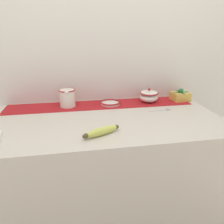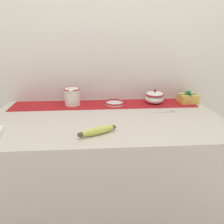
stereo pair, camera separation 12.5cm
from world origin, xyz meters
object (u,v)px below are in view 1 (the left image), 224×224
(banana, at_px, (101,131))
(cream_pitcher, at_px, (67,97))
(small_dish, at_px, (110,103))
(sugar_bowl, at_px, (149,96))
(spoon, at_px, (166,109))
(gift_box, at_px, (180,96))

(banana, bearing_deg, cream_pitcher, 109.56)
(small_dish, height_order, banana, banana)
(sugar_bowl, height_order, spoon, sugar_bowl)
(cream_pitcher, distance_m, gift_box, 0.82)
(small_dish, relative_size, banana, 0.70)
(sugar_bowl, distance_m, banana, 0.63)
(spoon, xyz_separation_m, gift_box, (0.19, 0.18, 0.03))
(banana, bearing_deg, sugar_bowl, 49.33)
(sugar_bowl, xyz_separation_m, banana, (-0.41, -0.48, -0.03))
(gift_box, bearing_deg, sugar_bowl, 179.54)
(sugar_bowl, bearing_deg, banana, -130.67)
(small_dish, relative_size, gift_box, 1.06)
(cream_pitcher, distance_m, spoon, 0.67)
(sugar_bowl, height_order, small_dish, sugar_bowl)
(cream_pitcher, height_order, small_dish, cream_pitcher)
(cream_pitcher, relative_size, banana, 0.65)
(banana, bearing_deg, small_dish, 75.22)
(spoon, bearing_deg, cream_pitcher, 157.24)
(small_dish, distance_m, spoon, 0.39)
(cream_pitcher, bearing_deg, gift_box, -0.24)
(small_dish, height_order, spoon, small_dish)
(spoon, relative_size, gift_box, 1.18)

